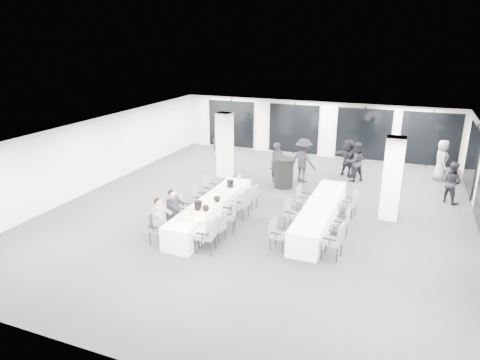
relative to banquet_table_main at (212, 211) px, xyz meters
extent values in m
cube|color=#25252A|center=(1.21, 1.50, -0.39)|extent=(14.00, 16.00, 0.02)
cube|color=white|center=(1.21, 1.50, 2.43)|extent=(14.00, 16.00, 0.02)
cube|color=beige|center=(-5.80, 1.50, 1.02)|extent=(0.02, 16.00, 2.80)
cube|color=beige|center=(1.21, 9.51, 1.02)|extent=(14.00, 0.02, 2.80)
cube|color=beige|center=(1.21, -6.51, 1.02)|extent=(14.00, 0.02, 2.80)
cube|color=black|center=(1.21, 9.44, 0.98)|extent=(13.60, 0.06, 2.50)
cube|color=silver|center=(-1.59, 4.70, 1.02)|extent=(0.60, 0.60, 2.80)
cube|color=silver|center=(5.41, 2.50, 1.02)|extent=(0.60, 0.60, 2.80)
cube|color=silver|center=(0.00, 0.00, 0.00)|extent=(0.90, 5.00, 0.75)
cube|color=silver|center=(3.38, 1.01, 0.00)|extent=(0.90, 5.00, 0.75)
cylinder|color=black|center=(1.23, 4.21, 0.22)|extent=(0.76, 0.76, 1.20)
cylinder|color=black|center=(1.23, 4.21, 0.82)|extent=(0.87, 0.87, 0.02)
cube|color=#4E5156|center=(-0.75, -2.01, 0.08)|extent=(0.53, 0.55, 0.08)
cube|color=#4E5156|center=(-0.97, -1.98, 0.36)|extent=(0.12, 0.47, 0.47)
cylinder|color=black|center=(-0.93, -1.78, -0.17)|extent=(0.04, 0.04, 0.42)
cylinder|color=black|center=(-0.98, -2.19, -0.17)|extent=(0.04, 0.04, 0.42)
cylinder|color=black|center=(-0.52, -1.84, -0.17)|extent=(0.04, 0.04, 0.42)
cylinder|color=black|center=(-0.57, -2.24, -0.17)|extent=(0.04, 0.04, 0.42)
cube|color=black|center=(-0.72, -1.76, 0.26)|extent=(0.35, 0.09, 0.04)
cube|color=black|center=(-0.78, -2.27, 0.26)|extent=(0.35, 0.09, 0.04)
cube|color=#4E5156|center=(-0.75, -1.22, 0.04)|extent=(0.47, 0.48, 0.07)
cube|color=#4E5156|center=(-0.95, -1.20, 0.28)|extent=(0.10, 0.42, 0.42)
cylinder|color=black|center=(-0.91, -1.02, -0.19)|extent=(0.03, 0.03, 0.37)
cylinder|color=black|center=(-0.95, -1.38, -0.19)|extent=(0.03, 0.03, 0.37)
cylinder|color=black|center=(-0.55, -1.06, -0.19)|extent=(0.03, 0.03, 0.37)
cylinder|color=black|center=(-0.59, -1.42, -0.19)|extent=(0.03, 0.03, 0.37)
cube|color=black|center=(-0.72, -1.00, 0.19)|extent=(0.31, 0.07, 0.04)
cube|color=black|center=(-0.78, -1.45, 0.19)|extent=(0.31, 0.07, 0.04)
cube|color=#4E5156|center=(-0.75, -0.38, 0.05)|extent=(0.49, 0.51, 0.08)
cube|color=#4E5156|center=(-0.96, -0.41, 0.31)|extent=(0.12, 0.44, 0.43)
cylinder|color=black|center=(-0.96, -0.22, -0.18)|extent=(0.03, 0.03, 0.39)
cylinder|color=black|center=(-0.91, -0.60, -0.18)|extent=(0.03, 0.03, 0.39)
cylinder|color=black|center=(-0.59, -0.17, -0.18)|extent=(0.03, 0.03, 0.39)
cylinder|color=black|center=(-0.54, -0.54, -0.18)|extent=(0.03, 0.03, 0.39)
cube|color=black|center=(-0.78, -0.15, 0.21)|extent=(0.32, 0.08, 0.04)
cube|color=black|center=(-0.72, -0.62, 0.21)|extent=(0.32, 0.08, 0.04)
cube|color=#4E5156|center=(-0.75, 0.64, 0.07)|extent=(0.49, 0.51, 0.08)
cube|color=#4E5156|center=(-0.97, 0.62, 0.34)|extent=(0.10, 0.46, 0.46)
cylinder|color=black|center=(-0.96, 0.82, -0.17)|extent=(0.04, 0.04, 0.41)
cylinder|color=black|center=(-0.93, 0.42, -0.17)|extent=(0.04, 0.04, 0.41)
cylinder|color=black|center=(-0.57, 0.85, -0.17)|extent=(0.04, 0.04, 0.41)
cylinder|color=black|center=(-0.54, 0.45, -0.17)|extent=(0.04, 0.04, 0.41)
cube|color=black|center=(-0.77, 0.89, 0.24)|extent=(0.34, 0.07, 0.04)
cube|color=black|center=(-0.73, 0.39, 0.24)|extent=(0.34, 0.07, 0.04)
cube|color=#4E5156|center=(-0.75, 1.58, 0.09)|extent=(0.49, 0.51, 0.08)
cube|color=#4E5156|center=(-0.98, 1.58, 0.38)|extent=(0.07, 0.48, 0.48)
cylinder|color=black|center=(-0.96, 1.79, -0.16)|extent=(0.04, 0.04, 0.43)
cylinder|color=black|center=(-0.96, 1.37, -0.16)|extent=(0.04, 0.04, 0.43)
cylinder|color=black|center=(-0.54, 1.78, -0.16)|extent=(0.04, 0.04, 0.43)
cylinder|color=black|center=(-0.54, 1.36, -0.16)|extent=(0.04, 0.04, 0.43)
cube|color=black|center=(-0.75, 1.84, 0.27)|extent=(0.36, 0.05, 0.04)
cube|color=black|center=(-0.75, 1.31, 0.27)|extent=(0.36, 0.05, 0.04)
cube|color=#4E5156|center=(0.75, -1.98, 0.12)|extent=(0.57, 0.59, 0.09)
cube|color=#4E5156|center=(0.99, -1.95, 0.42)|extent=(0.13, 0.51, 0.51)
cylinder|color=black|center=(1.00, -2.17, -0.15)|extent=(0.04, 0.04, 0.45)
cylinder|color=black|center=(0.94, -1.73, -0.15)|extent=(0.04, 0.04, 0.45)
cylinder|color=black|center=(0.56, -2.22, -0.15)|extent=(0.04, 0.04, 0.45)
cylinder|color=black|center=(0.50, -1.79, -0.15)|extent=(0.04, 0.04, 0.45)
cube|color=black|center=(0.79, -2.25, 0.31)|extent=(0.38, 0.09, 0.04)
cube|color=black|center=(0.71, -1.70, 0.31)|extent=(0.38, 0.09, 0.04)
cube|color=#4E5156|center=(0.75, -1.24, 0.03)|extent=(0.48, 0.49, 0.07)
cube|color=#4E5156|center=(0.95, -1.27, 0.28)|extent=(0.11, 0.42, 0.42)
cylinder|color=black|center=(0.90, -1.44, -0.19)|extent=(0.03, 0.03, 0.37)
cylinder|color=black|center=(0.96, -1.08, -0.19)|extent=(0.03, 0.03, 0.37)
cylinder|color=black|center=(0.54, -1.39, -0.19)|extent=(0.03, 0.03, 0.37)
cylinder|color=black|center=(0.60, -1.03, -0.19)|extent=(0.03, 0.03, 0.37)
cube|color=black|center=(0.72, -1.46, 0.19)|extent=(0.31, 0.08, 0.04)
cube|color=black|center=(0.78, -1.01, 0.19)|extent=(0.31, 0.08, 0.04)
cube|color=#4E5156|center=(0.75, -0.44, 0.11)|extent=(0.61, 0.62, 0.09)
cube|color=#4E5156|center=(0.98, -0.38, 0.39)|extent=(0.19, 0.49, 0.49)
cylinder|color=black|center=(1.01, -0.60, -0.16)|extent=(0.04, 0.04, 0.44)
cylinder|color=black|center=(0.90, -0.18, -0.16)|extent=(0.04, 0.04, 0.44)
cylinder|color=black|center=(0.60, -0.70, -0.16)|extent=(0.04, 0.04, 0.44)
cylinder|color=black|center=(0.49, -0.29, -0.16)|extent=(0.04, 0.04, 0.44)
cube|color=black|center=(0.82, -0.70, 0.29)|extent=(0.36, 0.13, 0.04)
cube|color=black|center=(0.68, -0.19, 0.29)|extent=(0.36, 0.13, 0.04)
cube|color=#4E5156|center=(0.75, 0.63, 0.12)|extent=(0.54, 0.56, 0.09)
cube|color=#4E5156|center=(0.99, 0.62, 0.41)|extent=(0.10, 0.51, 0.50)
cylinder|color=black|center=(0.95, 0.40, -0.15)|extent=(0.04, 0.04, 0.45)
cylinder|color=black|center=(0.98, 0.84, -0.15)|extent=(0.04, 0.04, 0.45)
cylinder|color=black|center=(0.52, 0.43, -0.15)|extent=(0.04, 0.04, 0.45)
cylinder|color=black|center=(0.55, 0.87, -0.15)|extent=(0.04, 0.04, 0.45)
cube|color=black|center=(0.73, 0.36, 0.30)|extent=(0.37, 0.07, 0.04)
cube|color=black|center=(0.77, 0.91, 0.30)|extent=(0.37, 0.07, 0.04)
cube|color=#4E5156|center=(0.75, 1.58, 0.04)|extent=(0.49, 0.50, 0.07)
cube|color=#4E5156|center=(0.95, 1.54, 0.29)|extent=(0.12, 0.43, 0.42)
cylinder|color=black|center=(0.90, 1.37, -0.19)|extent=(0.03, 0.03, 0.38)
cylinder|color=black|center=(0.96, 1.73, -0.19)|extent=(0.03, 0.03, 0.38)
cylinder|color=black|center=(0.54, 1.43, -0.19)|extent=(0.03, 0.03, 0.38)
cylinder|color=black|center=(0.60, 1.79, -0.19)|extent=(0.03, 0.03, 0.38)
cube|color=black|center=(0.71, 1.35, 0.19)|extent=(0.31, 0.09, 0.04)
cube|color=black|center=(0.79, 1.80, 0.19)|extent=(0.31, 0.09, 0.04)
cube|color=#4E5156|center=(2.63, -1.05, 0.05)|extent=(0.49, 0.50, 0.08)
cube|color=#4E5156|center=(2.42, -1.02, 0.30)|extent=(0.11, 0.44, 0.43)
cylinder|color=black|center=(2.47, -0.84, -0.18)|extent=(0.03, 0.03, 0.39)
cylinder|color=black|center=(2.42, -1.21, -0.18)|extent=(0.03, 0.03, 0.39)
cylinder|color=black|center=(2.84, -0.88, -0.18)|extent=(0.03, 0.03, 0.39)
cylinder|color=black|center=(2.79, -1.26, -0.18)|extent=(0.03, 0.03, 0.39)
cube|color=black|center=(2.66, -0.81, 0.21)|extent=(0.32, 0.08, 0.04)
cube|color=black|center=(2.60, -1.28, 0.21)|extent=(0.32, 0.08, 0.04)
cube|color=#4E5156|center=(2.63, 0.50, 0.07)|extent=(0.54, 0.56, 0.08)
cube|color=#4E5156|center=(2.42, 0.54, 0.34)|extent=(0.15, 0.46, 0.46)
cylinder|color=black|center=(2.47, 0.73, -0.17)|extent=(0.04, 0.04, 0.41)
cylinder|color=black|center=(2.40, 0.34, -0.17)|extent=(0.04, 0.04, 0.41)
cylinder|color=black|center=(2.86, 0.65, -0.17)|extent=(0.04, 0.04, 0.41)
cylinder|color=black|center=(2.78, 0.26, -0.17)|extent=(0.04, 0.04, 0.41)
cube|color=black|center=(2.68, 0.74, 0.24)|extent=(0.34, 0.11, 0.04)
cube|color=black|center=(2.58, 0.25, 0.24)|extent=(0.34, 0.11, 0.04)
cube|color=#4E5156|center=(2.63, 2.00, 0.06)|extent=(0.46, 0.48, 0.08)
cube|color=#4E5156|center=(2.42, 2.00, 0.32)|extent=(0.08, 0.45, 0.45)
cylinder|color=black|center=(2.44, 2.20, -0.18)|extent=(0.03, 0.03, 0.40)
cylinder|color=black|center=(2.43, 1.81, -0.18)|extent=(0.03, 0.03, 0.40)
cylinder|color=black|center=(2.83, 2.18, -0.18)|extent=(0.03, 0.03, 0.40)
cylinder|color=black|center=(2.82, 1.79, -0.18)|extent=(0.03, 0.03, 0.40)
cube|color=black|center=(2.64, 2.24, 0.23)|extent=(0.33, 0.05, 0.04)
cube|color=black|center=(2.62, 1.75, 0.23)|extent=(0.33, 0.05, 0.04)
cube|color=#4E5156|center=(4.13, -0.99, 0.11)|extent=(0.56, 0.58, 0.09)
cube|color=#4E5156|center=(4.37, -1.02, 0.41)|extent=(0.12, 0.50, 0.50)
cylinder|color=black|center=(4.32, -1.24, -0.15)|extent=(0.04, 0.04, 0.45)
cylinder|color=black|center=(4.37, -0.80, -0.15)|extent=(0.04, 0.04, 0.45)
cylinder|color=black|center=(3.89, -1.18, -0.15)|extent=(0.04, 0.04, 0.45)
cylinder|color=black|center=(3.94, -0.75, -0.15)|extent=(0.04, 0.04, 0.45)
cube|color=black|center=(4.10, -1.26, 0.30)|extent=(0.37, 0.09, 0.04)
cube|color=black|center=(4.16, -0.72, 0.30)|extent=(0.37, 0.09, 0.04)
cube|color=#4E5156|center=(4.13, 0.47, 0.04)|extent=(0.43, 0.45, 0.07)
cube|color=#4E5156|center=(4.33, 0.46, 0.28)|extent=(0.07, 0.42, 0.42)
cylinder|color=black|center=(4.31, 0.28, -0.19)|extent=(0.03, 0.03, 0.38)
cylinder|color=black|center=(4.32, 0.64, -0.19)|extent=(0.03, 0.03, 0.38)
cylinder|color=black|center=(3.94, 0.29, -0.19)|extent=(0.03, 0.03, 0.38)
cylinder|color=black|center=(3.95, 0.66, -0.19)|extent=(0.03, 0.03, 0.38)
cube|color=black|center=(4.12, 0.24, 0.19)|extent=(0.31, 0.05, 0.04)
cube|color=black|center=(4.14, 0.70, 0.19)|extent=(0.31, 0.05, 0.04)
cube|color=#4E5156|center=(4.13, 2.12, 0.07)|extent=(0.52, 0.54, 0.08)
cube|color=#4E5156|center=(4.34, 2.09, 0.33)|extent=(0.13, 0.45, 0.45)
cylinder|color=black|center=(4.29, 1.90, -0.17)|extent=(0.04, 0.04, 0.40)
cylinder|color=black|center=(4.36, 2.28, -0.17)|extent=(0.04, 0.04, 0.40)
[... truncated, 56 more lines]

